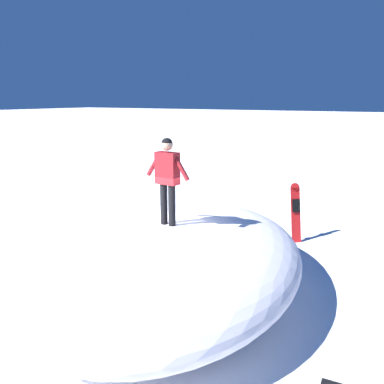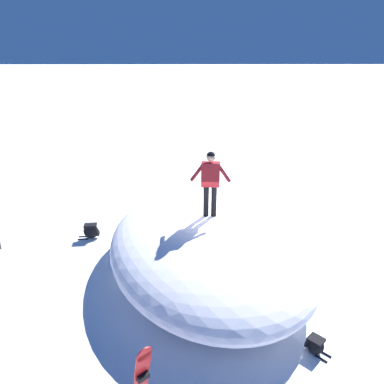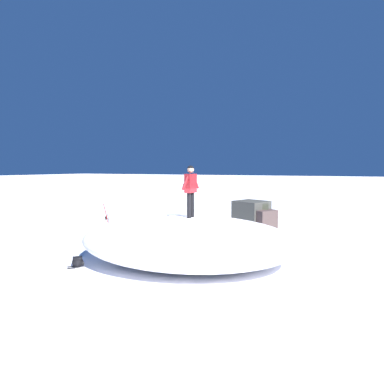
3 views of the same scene
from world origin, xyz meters
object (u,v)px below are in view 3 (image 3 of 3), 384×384
snowboarder_standing (191,186)px  snowboard_primary_upright (108,222)px  backpack_near (265,239)px  backpack_far (78,262)px

snowboarder_standing → snowboard_primary_upright: (-4.52, 1.28, -1.71)m
snowboarder_standing → snowboard_primary_upright: bearing=164.2°
snowboarder_standing → snowboard_primary_upright: size_ratio=1.04×
backpack_near → backpack_far: backpack_near is taller
snowboard_primary_upright → backpack_near: size_ratio=2.38×
backpack_far → snowboard_primary_upright: bearing=114.4°
snowboarder_standing → backpack_far: size_ratio=3.26×
snowboarder_standing → backpack_near: (1.68, 3.59, -2.31)m
snowboarder_standing → backpack_far: 4.34m
backpack_far → snowboarder_standing: bearing=32.0°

